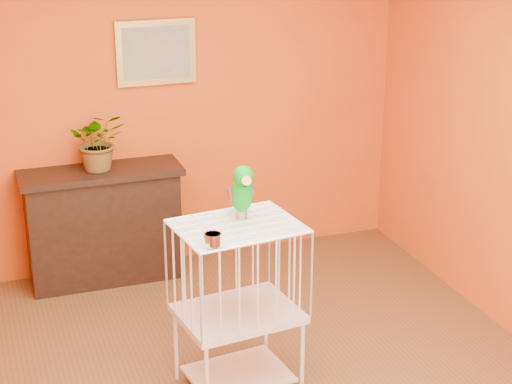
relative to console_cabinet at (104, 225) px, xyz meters
name	(u,v)px	position (x,y,z in m)	size (l,w,h in m)	color
room_shell	(251,156)	(0.52, -2.03, 1.12)	(4.50, 4.50, 4.50)	#DF5315
console_cabinet	(104,225)	(0.00, 0.00, 0.00)	(1.24, 0.44, 0.92)	black
potted_plant	(99,148)	(0.00, 0.00, 0.63)	(0.41, 0.45, 0.35)	#26722D
framed_picture	(156,52)	(0.52, 0.18, 1.29)	(0.62, 0.04, 0.50)	#B89741
birdcage	(238,305)	(0.50, -1.81, 0.11)	(0.77, 0.62, 1.09)	white
feed_cup	(213,240)	(0.28, -2.06, 0.67)	(0.10, 0.10, 0.07)	silver
parrot	(242,191)	(0.56, -1.72, 0.81)	(0.17, 0.31, 0.34)	#59544C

